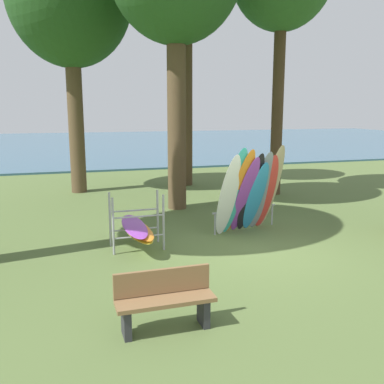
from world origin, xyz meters
TOP-DOWN VIEW (x-y plane):
  - ground_plane at (0.00, 0.00)m, footprint 80.00×80.00m
  - lake_water at (0.00, 31.25)m, footprint 80.00×36.00m
  - leaning_board_pile at (0.54, 1.25)m, footprint 2.08×1.31m
  - board_storage_rack at (-2.39, 0.89)m, footprint 1.15×2.13m
  - park_bench at (-2.62, -2.84)m, footprint 1.41×0.43m

SIDE VIEW (x-z plane):
  - ground_plane at x=0.00m, z-range 0.00..0.00m
  - lake_water at x=0.00m, z-range 0.00..0.10m
  - park_bench at x=-2.62m, z-range 0.03..0.88m
  - board_storage_rack at x=-2.39m, z-range -0.15..1.10m
  - leaning_board_pile at x=0.54m, z-range -0.08..2.14m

